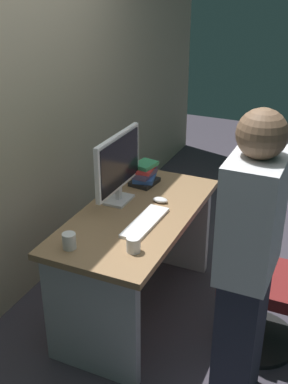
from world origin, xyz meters
name	(u,v)px	position (x,y,z in m)	size (l,w,h in m)	color
ground_plane	(137,308)	(0.00, 0.00, 0.00)	(9.00, 9.00, 0.00)	#3D3842
wall_back	(13,80)	(0.00, 0.85, 1.50)	(6.40, 0.10, 3.00)	tan
desk	(137,245)	(0.00, 0.00, 0.51)	(1.35, 0.67, 0.75)	#93704C
office_chair	(252,282)	(0.03, -0.75, 0.43)	(0.52, 0.52, 0.94)	black
person_at_desk	(247,271)	(-0.48, -0.80, 0.84)	(0.40, 0.24, 1.64)	#262838
monitor	(118,165)	(0.10, 0.17, 1.01)	(0.54, 0.14, 0.46)	silver
keyboard	(145,222)	(-0.11, -0.11, 0.76)	(0.43, 0.13, 0.02)	white
mouse	(160,200)	(0.19, -0.08, 0.77)	(0.06, 0.10, 0.03)	white
cup_near_keyboard	(133,244)	(-0.41, -0.17, 0.79)	(0.08, 0.08, 0.09)	silver
cup_by_monitor	(69,241)	(-0.53, 0.16, 0.80)	(0.08, 0.08, 0.09)	silver
book_stack	(145,174)	(0.41, 0.13, 0.82)	(0.23, 0.18, 0.15)	black
handbag	(258,270)	(0.59, -0.69, 0.14)	(0.34, 0.14, 0.38)	brown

